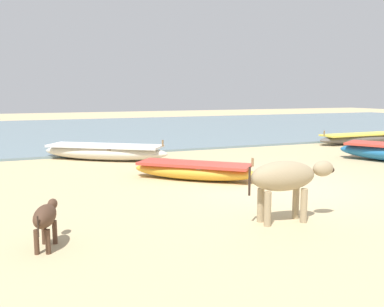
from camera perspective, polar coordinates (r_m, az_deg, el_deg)
name	(u,v)px	position (r m, az deg, el deg)	size (l,w,h in m)	color
ground	(279,187)	(10.04, 11.61, -4.43)	(80.00, 80.00, 0.00)	tan
sea_water	(116,129)	(25.27, -10.14, 3.24)	(60.00, 20.00, 0.08)	slate
fishing_boat_1	(194,170)	(10.64, 0.27, -2.27)	(2.96, 2.80, 0.62)	gold
fishing_boat_3	(105,152)	(14.00, -11.60, 0.25)	(4.03, 3.29, 0.70)	beige
fishing_boat_4	(363,138)	(19.61, 21.96, 1.96)	(4.59, 0.95, 0.63)	#5B5651
cow_adult_dun	(286,178)	(7.25, 12.54, -3.26)	(1.61, 0.57, 1.04)	tan
calf_near_dark	(46,217)	(6.30, -19.09, -8.10)	(0.48, 0.94, 0.62)	#4C3323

